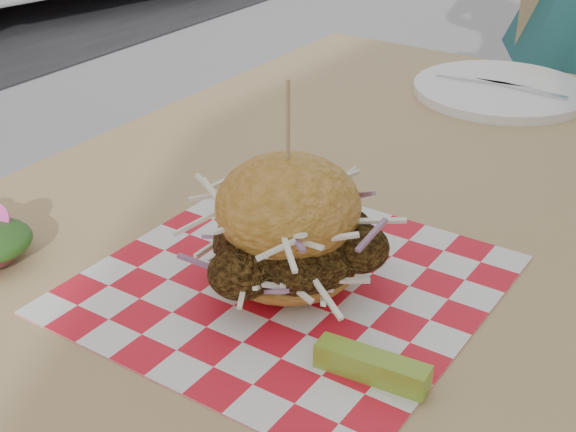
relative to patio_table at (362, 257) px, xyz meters
The scene contains 5 objects.
patio_table is the anchor object (origin of this frame).
paper_liner 0.22m from the patio_table, 82.31° to the right, with size 0.36×0.36×0.00m, color red.
sandwich 0.24m from the patio_table, 82.31° to the right, with size 0.18×0.18×0.20m.
pickle_spear 0.34m from the patio_table, 60.06° to the right, with size 0.10×0.02×0.02m, color #8DA831.
place_setting 0.44m from the patio_table, 90.00° to the left, with size 0.27×0.27×0.02m.
Camera 1 is at (0.42, -1.00, 1.17)m, focal length 50.00 mm.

